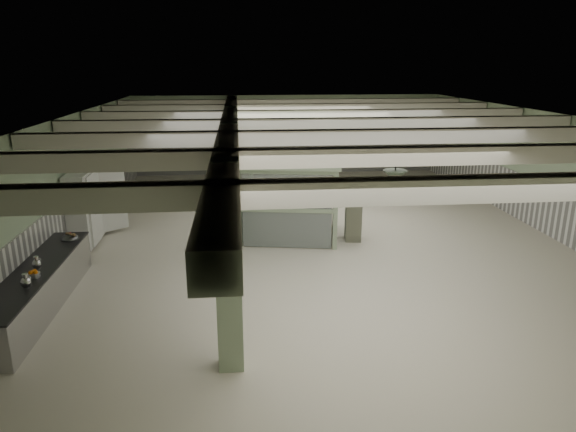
{
  "coord_description": "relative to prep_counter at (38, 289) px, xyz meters",
  "views": [
    {
      "loc": [
        -2.28,
        -13.78,
        5.0
      ],
      "look_at": [
        -1.08,
        -1.46,
        1.3
      ],
      "focal_mm": 32.0,
      "sensor_mm": 36.0,
      "label": 1
    }
  ],
  "objects": [
    {
      "name": "floor",
      "position": [
        6.54,
        3.47,
        -0.46
      ],
      "size": [
        20.0,
        20.0,
        0.0
      ],
      "primitive_type": "plane",
      "color": "beige",
      "rests_on": "ground"
    },
    {
      "name": "ceiling",
      "position": [
        6.54,
        3.47,
        3.14
      ],
      "size": [
        14.0,
        20.0,
        0.02
      ],
      "primitive_type": "cube",
      "color": "beige",
      "rests_on": "wall_back"
    },
    {
      "name": "wall_back",
      "position": [
        6.54,
        13.47,
        1.34
      ],
      "size": [
        14.0,
        0.02,
        3.6
      ],
      "primitive_type": "cube",
      "color": "#96AC8A",
      "rests_on": "floor"
    },
    {
      "name": "wall_front",
      "position": [
        6.54,
        -6.53,
        1.34
      ],
      "size": [
        14.0,
        0.02,
        3.6
      ],
      "primitive_type": "cube",
      "color": "#96AC8A",
      "rests_on": "floor"
    },
    {
      "name": "wall_left",
      "position": [
        -0.46,
        3.47,
        1.34
      ],
      "size": [
        0.02,
        20.0,
        3.6
      ],
      "primitive_type": "cube",
      "color": "#96AC8A",
      "rests_on": "floor"
    },
    {
      "name": "wall_right",
      "position": [
        13.54,
        3.47,
        1.34
      ],
      "size": [
        0.02,
        20.0,
        3.6
      ],
      "primitive_type": "cube",
      "color": "#96AC8A",
      "rests_on": "floor"
    },
    {
      "name": "wainscot_left",
      "position": [
        -0.43,
        3.47,
        0.29
      ],
      "size": [
        0.05,
        19.9,
        1.5
      ],
      "primitive_type": "cube",
      "color": "silver",
      "rests_on": "floor"
    },
    {
      "name": "wainscot_right",
      "position": [
        13.52,
        3.47,
        0.29
      ],
      "size": [
        0.05,
        19.9,
        1.5
      ],
      "primitive_type": "cube",
      "color": "silver",
      "rests_on": "floor"
    },
    {
      "name": "wainscot_back",
      "position": [
        6.54,
        13.45,
        0.29
      ],
      "size": [
        13.9,
        0.05,
        1.5
      ],
      "primitive_type": "cube",
      "color": "silver",
      "rests_on": "floor"
    },
    {
      "name": "girder",
      "position": [
        4.04,
        3.47,
        2.92
      ],
      "size": [
        0.45,
        19.9,
        0.4
      ],
      "primitive_type": "cube",
      "color": "beige",
      "rests_on": "ceiling"
    },
    {
      "name": "beam_a",
      "position": [
        6.54,
        -4.03,
        2.96
      ],
      "size": [
        13.9,
        0.35,
        0.32
      ],
      "primitive_type": "cube",
      "color": "beige",
      "rests_on": "ceiling"
    },
    {
      "name": "beam_b",
      "position": [
        6.54,
        -1.53,
        2.96
      ],
      "size": [
        13.9,
        0.35,
        0.32
      ],
      "primitive_type": "cube",
      "color": "beige",
      "rests_on": "ceiling"
    },
    {
      "name": "beam_c",
      "position": [
        6.54,
        0.97,
        2.96
      ],
      "size": [
        13.9,
        0.35,
        0.32
      ],
      "primitive_type": "cube",
      "color": "beige",
      "rests_on": "ceiling"
    },
    {
      "name": "beam_d",
      "position": [
        6.54,
        3.47,
        2.96
      ],
      "size": [
        13.9,
        0.35,
        0.32
      ],
      "primitive_type": "cube",
      "color": "beige",
      "rests_on": "ceiling"
    },
    {
      "name": "beam_e",
      "position": [
        6.54,
        5.97,
        2.96
      ],
      "size": [
        13.9,
        0.35,
        0.32
      ],
      "primitive_type": "cube",
      "color": "beige",
      "rests_on": "ceiling"
    },
    {
      "name": "beam_f",
      "position": [
        6.54,
        8.47,
        2.96
      ],
      "size": [
        13.9,
        0.35,
        0.32
      ],
      "primitive_type": "cube",
      "color": "beige",
      "rests_on": "ceiling"
    },
    {
      "name": "beam_g",
      "position": [
        6.54,
        10.97,
        2.96
      ],
      "size": [
        13.9,
        0.35,
        0.32
      ],
      "primitive_type": "cube",
      "color": "beige",
      "rests_on": "ceiling"
    },
    {
      "name": "column_a",
      "position": [
        4.04,
        -2.53,
        1.34
      ],
      "size": [
        0.42,
        0.42,
        3.6
      ],
      "primitive_type": "cube",
      "color": "#9EB18F",
      "rests_on": "floor"
    },
    {
      "name": "column_b",
      "position": [
        4.04,
        2.47,
        1.34
      ],
      "size": [
        0.42,
        0.42,
        3.6
      ],
      "primitive_type": "cube",
      "color": "#9EB18F",
      "rests_on": "floor"
    },
    {
      "name": "column_c",
      "position": [
        4.04,
        7.47,
        1.34
      ],
      "size": [
        0.42,
        0.42,
        3.6
      ],
      "primitive_type": "cube",
      "color": "#9EB18F",
      "rests_on": "floor"
    },
    {
      "name": "column_d",
      "position": [
        4.04,
        11.47,
        1.34
      ],
      "size": [
        0.42,
        0.42,
        3.6
      ],
      "primitive_type": "cube",
      "color": "#9EB18F",
      "rests_on": "floor"
    },
    {
      "name": "pendant_front",
      "position": [
        7.04,
        -1.53,
        2.59
      ],
      "size": [
        0.44,
        0.44,
        0.22
      ],
      "primitive_type": "cone",
      "rotation": [
        3.14,
        0.0,
        0.0
      ],
      "color": "#354433",
      "rests_on": "ceiling"
    },
    {
      "name": "pendant_mid",
      "position": [
        7.04,
        3.97,
        2.59
      ],
      "size": [
        0.44,
        0.44,
        0.22
      ],
      "primitive_type": "cone",
      "rotation": [
        3.14,
        0.0,
        0.0
      ],
      "color": "#354433",
      "rests_on": "ceiling"
    },
    {
      "name": "pendant_back",
      "position": [
        7.04,
        8.97,
        2.59
      ],
      "size": [
        0.44,
        0.44,
        0.22
      ],
      "primitive_type": "cone",
      "rotation": [
        3.14,
        0.0,
        0.0
      ],
      "color": "#354433",
      "rests_on": "ceiling"
    },
    {
      "name": "prep_counter",
      "position": [
        0.0,
        0.0,
        0.0
      ],
      "size": [
        0.85,
        4.87,
        0.91
      ],
      "color": "#B1B1B6",
      "rests_on": "floor"
    },
    {
      "name": "pitcher_near",
      "position": [
        0.17,
        -0.92,
        0.58
      ],
      "size": [
        0.23,
        0.26,
        0.28
      ],
      "primitive_type": null,
      "rotation": [
        0.0,
        0.0,
        -0.2
      ],
      "color": "#B1B1B6",
      "rests_on": "prep_counter"
    },
    {
      "name": "pitcher_far",
      "position": [
        0.03,
        0.03,
        0.57
      ],
      "size": [
        0.2,
        0.23,
        0.27
      ],
      "primitive_type": null,
      "rotation": [
        0.0,
        0.0,
        0.09
      ],
      "color": "#B1B1B6",
      "rests_on": "prep_counter"
    },
    {
      "name": "veg_colander",
      "position": [
        0.14,
        1.86,
        0.53
      ],
      "size": [
        0.54,
        0.54,
        0.19
      ],
      "primitive_type": null,
      "rotation": [
        0.0,
        0.0,
        0.43
      ],
      "color": "#444549",
      "rests_on": "prep_counter"
    },
    {
      "name": "orange_bowl",
      "position": [
        0.13,
        -0.41,
        0.48
      ],
      "size": [
        0.28,
        0.28,
        0.09
      ],
      "primitive_type": "cylinder",
      "rotation": [
        0.0,
        0.0,
        -0.24
      ],
      "color": "#B2B2B7",
      "rests_on": "prep_counter"
    },
    {
      "name": "walkin_cooler",
      "position": [
        -0.08,
        4.37,
        0.58
      ],
      "size": [
        1.06,
        2.26,
        2.07
      ],
      "color": "silver",
      "rests_on": "floor"
    },
    {
      "name": "guard_booth",
      "position": [
        5.74,
        4.31,
        1.17
      ],
      "size": [
        3.32,
        2.96,
        2.39
      ],
      "rotation": [
        0.0,
        0.0,
        -0.18
      ],
      "color": "#91A684",
      "rests_on": "floor"
    },
    {
      "name": "filing_cabinet",
      "position": [
        7.55,
        3.78,
        0.24
      ],
      "size": [
        0.53,
        0.7,
        1.39
      ],
      "primitive_type": "cube",
      "rotation": [
        0.0,
        0.0,
        -0.14
      ],
      "color": "#636554",
      "rests_on": "floor"
    }
  ]
}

